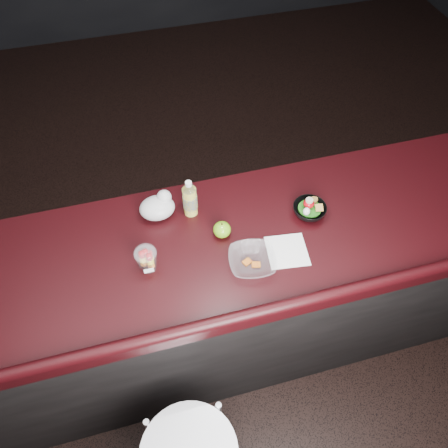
{
  "coord_description": "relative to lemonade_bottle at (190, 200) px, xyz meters",
  "views": [
    {
      "loc": [
        -0.25,
        -0.72,
        2.48
      ],
      "look_at": [
        0.03,
        0.32,
        1.1
      ],
      "focal_mm": 35.0,
      "sensor_mm": 36.0,
      "label": 1
    }
  ],
  "objects": [
    {
      "name": "ground",
      "position": [
        0.08,
        -0.48,
        -1.1
      ],
      "size": [
        8.0,
        8.0,
        0.0
      ],
      "primitive_type": "plane",
      "color": "black",
      "rests_on": "ground"
    },
    {
      "name": "room_shell",
      "position": [
        0.08,
        -0.48,
        0.73
      ],
      "size": [
        8.0,
        8.0,
        8.0
      ],
      "color": "black",
      "rests_on": "ground"
    },
    {
      "name": "counter",
      "position": [
        0.08,
        -0.18,
        -0.59
      ],
      "size": [
        4.06,
        0.71,
        1.02
      ],
      "color": "black",
      "rests_on": "ground"
    },
    {
      "name": "lemonade_bottle",
      "position": [
        0.0,
        0.0,
        0.0
      ],
      "size": [
        0.06,
        0.06,
        0.19
      ],
      "color": "yellow",
      "rests_on": "counter"
    },
    {
      "name": "fruit_cup",
      "position": [
        -0.22,
        -0.23,
        -0.02
      ],
      "size": [
        0.09,
        0.09,
        0.12
      ],
      "color": "white",
      "rests_on": "counter"
    },
    {
      "name": "green_apple",
      "position": [
        0.1,
        -0.15,
        -0.04
      ],
      "size": [
        0.07,
        0.07,
        0.08
      ],
      "color": "#41890F",
      "rests_on": "counter"
    },
    {
      "name": "plastic_bag",
      "position": [
        -0.13,
        0.03,
        -0.03
      ],
      "size": [
        0.15,
        0.12,
        0.11
      ],
      "color": "silver",
      "rests_on": "counter"
    },
    {
      "name": "snack_bowl",
      "position": [
        0.49,
        -0.14,
        -0.05
      ],
      "size": [
        0.15,
        0.15,
        0.08
      ],
      "rotation": [
        0.0,
        0.0,
        -0.03
      ],
      "color": "black",
      "rests_on": "counter"
    },
    {
      "name": "takeout_bowl",
      "position": [
        0.17,
        -0.32,
        -0.06
      ],
      "size": [
        0.21,
        0.21,
        0.05
      ],
      "rotation": [
        0.0,
        0.0,
        -0.15
      ],
      "color": "silver",
      "rests_on": "counter"
    },
    {
      "name": "paper_napkin",
      "position": [
        0.33,
        -0.3,
        -0.08
      ],
      "size": [
        0.18,
        0.18,
        0.0
      ],
      "primitive_type": "cube",
      "rotation": [
        0.0,
        0.0,
        -0.13
      ],
      "color": "white",
      "rests_on": "counter"
    }
  ]
}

